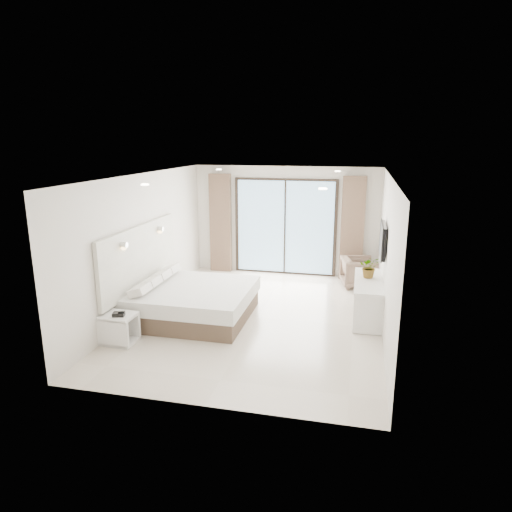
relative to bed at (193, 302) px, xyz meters
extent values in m
plane|color=beige|center=(1.22, 0.27, -0.32)|extent=(6.20, 6.20, 0.00)
cube|color=silver|center=(1.22, 3.37, 1.03)|extent=(4.60, 0.02, 2.70)
cube|color=silver|center=(1.22, -2.83, 1.03)|extent=(4.60, 0.02, 2.70)
cube|color=silver|center=(-1.08, 0.27, 1.03)|extent=(0.02, 6.20, 2.70)
cube|color=silver|center=(3.52, 0.27, 1.03)|extent=(0.02, 6.20, 2.70)
cube|color=white|center=(1.22, 0.27, 2.38)|extent=(4.60, 6.20, 0.02)
cube|color=silver|center=(-1.03, 0.00, 0.83)|extent=(0.08, 3.00, 1.20)
cube|color=black|center=(3.47, 0.69, 1.23)|extent=(0.06, 1.00, 0.58)
cube|color=black|center=(3.43, 0.69, 1.23)|extent=(0.02, 1.04, 0.62)
cube|color=black|center=(1.22, 3.34, 0.88)|extent=(2.56, 0.04, 2.42)
cube|color=#95C9EF|center=(1.22, 3.31, 0.88)|extent=(2.40, 0.01, 2.30)
cube|color=brown|center=(-0.43, 3.23, 0.93)|extent=(0.55, 0.14, 2.50)
cube|color=brown|center=(2.87, 3.23, 0.93)|extent=(0.55, 0.14, 2.50)
cylinder|color=white|center=(-0.08, -1.53, 2.36)|extent=(0.12, 0.12, 0.02)
cylinder|color=white|center=(2.52, -1.53, 2.36)|extent=(0.12, 0.12, 0.02)
cylinder|color=white|center=(-0.08, 2.07, 2.36)|extent=(0.12, 0.12, 0.02)
cylinder|color=white|center=(2.52, 2.07, 2.36)|extent=(0.12, 0.12, 0.02)
cube|color=brown|center=(0.02, 0.00, -0.15)|extent=(2.09, 1.98, 0.33)
cube|color=white|center=(0.02, 0.00, 0.15)|extent=(2.17, 2.07, 0.27)
cube|color=white|center=(-0.73, -0.68, 0.36)|extent=(0.28, 0.42, 0.14)
cube|color=white|center=(-0.73, -0.23, 0.36)|extent=(0.28, 0.42, 0.14)
cube|color=white|center=(-0.73, 0.23, 0.36)|extent=(0.28, 0.42, 0.14)
cube|color=white|center=(-0.73, 0.68, 0.36)|extent=(0.28, 0.42, 0.14)
cube|color=white|center=(-0.80, -1.36, 0.17)|extent=(0.57, 0.48, 0.05)
cube|color=white|center=(-0.80, -1.36, -0.29)|extent=(0.57, 0.48, 0.05)
cube|color=white|center=(-0.80, -1.56, -0.07)|extent=(0.56, 0.07, 0.45)
cube|color=white|center=(-0.80, -1.15, -0.07)|extent=(0.56, 0.07, 0.45)
cube|color=black|center=(-0.75, -1.41, 0.22)|extent=(0.22, 0.19, 0.06)
cube|color=white|center=(3.26, 0.69, 0.42)|extent=(0.53, 1.68, 0.06)
cube|color=white|center=(3.26, -0.07, 0.04)|extent=(0.50, 0.06, 0.71)
cube|color=white|center=(3.26, 1.45, 0.04)|extent=(0.50, 0.06, 0.71)
imported|color=#33662D|center=(3.26, 0.84, 0.61)|extent=(0.41, 0.45, 0.32)
imported|color=#7B6550|center=(3.07, 2.67, 0.06)|extent=(0.83, 0.87, 0.75)
camera|label=1|loc=(3.03, -7.74, 3.01)|focal=32.00mm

